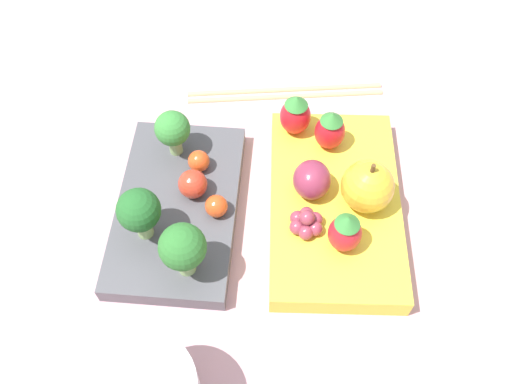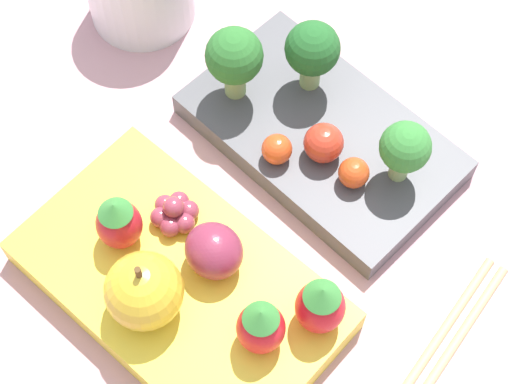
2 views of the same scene
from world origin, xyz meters
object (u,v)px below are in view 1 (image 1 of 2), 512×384
object	(u,v)px
broccoli_floret_1	(173,130)
grape_cluster	(306,222)
plum	(312,180)
bento_box_fruit	(334,203)
cherry_tomato_2	(193,185)
strawberry_1	(345,232)
cherry_tomato_1	(199,161)
chopsticks_pair	(285,92)
strawberry_2	(295,114)
bento_box_savoury	(178,208)
apple	(368,187)
broccoli_floret_0	(183,248)
strawberry_0	(330,130)
cherry_tomato_0	(216,206)
broccoli_floret_2	(139,211)

from	to	relation	value
broccoli_floret_1	grape_cluster	size ratio (longest dim) A/B	1.61
plum	grape_cluster	world-z (taller)	plum
bento_box_fruit	grape_cluster	xyz separation A→B (m)	(-0.03, 0.03, 0.02)
cherry_tomato_2	strawberry_1	xyz separation A→B (m)	(-0.04, -0.14, 0.01)
bento_box_fruit	cherry_tomato_1	xyz separation A→B (m)	(0.02, 0.13, 0.02)
bento_box_fruit	chopsticks_pair	distance (m)	0.15
strawberry_2	bento_box_savoury	bearing A→B (deg)	131.58
bento_box_savoury	plum	size ratio (longest dim) A/B	4.96
cherry_tomato_2	apple	distance (m)	0.16
broccoli_floret_1	strawberry_2	xyz separation A→B (m)	(0.03, -0.11, -0.01)
broccoli_floret_0	cherry_tomato_1	size ratio (longest dim) A/B	2.89
strawberry_1	grape_cluster	bearing A→B (deg)	66.69
strawberry_1	broccoli_floret_1	bearing A→B (deg)	60.22
cherry_tomato_2	plum	world-z (taller)	plum
strawberry_0	broccoli_floret_1	bearing A→B (deg)	96.54
cherry_tomato_0	apple	distance (m)	0.13
strawberry_0	plum	world-z (taller)	strawberry_0
apple	strawberry_0	xyz separation A→B (m)	(0.06, 0.03, -0.00)
apple	chopsticks_pair	size ratio (longest dim) A/B	0.26
strawberry_2	broccoli_floret_2	bearing A→B (deg)	134.77
cherry_tomato_1	strawberry_0	bearing A→B (deg)	-74.04
broccoli_floret_2	cherry_tomato_1	size ratio (longest dim) A/B	2.78
apple	strawberry_2	size ratio (longest dim) A/B	1.21
cherry_tomato_1	strawberry_0	size ratio (longest dim) A/B	0.47
cherry_tomato_2	cherry_tomato_1	bearing A→B (deg)	-2.61
broccoli_floret_1	apple	xyz separation A→B (m)	(-0.05, -0.18, -0.00)
broccoli_floret_0	grape_cluster	bearing A→B (deg)	-64.97
broccoli_floret_2	cherry_tomato_0	size ratio (longest dim) A/B	2.78
broccoli_floret_2	cherry_tomato_2	world-z (taller)	broccoli_floret_2
bento_box_savoury	strawberry_1	distance (m)	0.16
broccoli_floret_1	chopsticks_pair	size ratio (longest dim) A/B	0.24
broccoli_floret_0	cherry_tomato_1	distance (m)	0.11
bento_box_savoury	cherry_tomato_1	distance (m)	0.05
cherry_tomato_1	apple	size ratio (longest dim) A/B	0.37
broccoli_floret_2	bento_box_fruit	bearing A→B (deg)	-73.57
grape_cluster	apple	bearing A→B (deg)	-59.10
broccoli_floret_2	cherry_tomato_1	world-z (taller)	broccoli_floret_2
broccoli_floret_1	cherry_tomato_0	size ratio (longest dim) A/B	2.47
plum	grape_cluster	size ratio (longest dim) A/B	1.18
cherry_tomato_0	chopsticks_pair	world-z (taller)	cherry_tomato_0
broccoli_floret_0	apple	world-z (taller)	same
chopsticks_pair	bento_box_savoury	bearing A→B (deg)	150.17
broccoli_floret_1	apple	size ratio (longest dim) A/B	0.92
broccoli_floret_2	plum	xyz separation A→B (m)	(0.05, -0.14, -0.01)
cherry_tomato_2	strawberry_2	bearing A→B (deg)	-48.39
cherry_tomato_0	bento_box_fruit	bearing A→B (deg)	-77.86
bento_box_fruit	strawberry_1	size ratio (longest dim) A/B	4.72
broccoli_floret_2	strawberry_1	world-z (taller)	broccoli_floret_2
cherry_tomato_2	chopsticks_pair	distance (m)	0.17
broccoli_floret_2	strawberry_2	bearing A→B (deg)	-45.23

